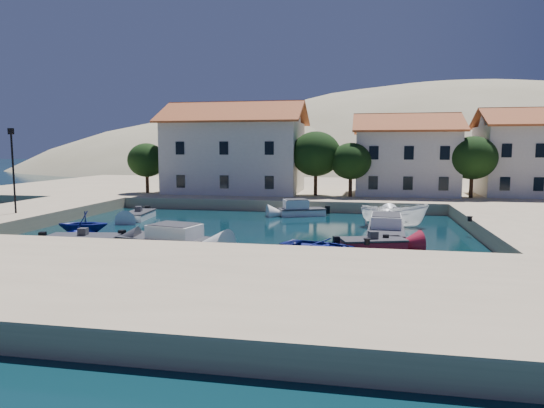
{
  "coord_description": "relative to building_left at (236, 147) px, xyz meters",
  "views": [
    {
      "loc": [
        7.74,
        -23.38,
        5.81
      ],
      "look_at": [
        1.67,
        8.79,
        2.0
      ],
      "focal_mm": 32.0,
      "sensor_mm": 36.0,
      "label": 1
    }
  ],
  "objects": [
    {
      "name": "trees",
      "position": [
        10.51,
        -2.54,
        -1.1
      ],
      "size": [
        37.3,
        5.3,
        6.45
      ],
      "color": "#382314",
      "rests_on": "quay_north"
    },
    {
      "name": "building_right",
      "position": [
        30.0,
        2.0,
        -0.46
      ],
      "size": [
        9.45,
        8.4,
        8.8
      ],
      "color": "beige",
      "rests_on": "quay_north"
    },
    {
      "name": "motorboat_white_ne",
      "position": [
        16.43,
        -11.67,
        -5.64
      ],
      "size": [
        2.25,
        3.82,
        1.25
      ],
      "rotation": [
        0.0,
        0.0,
        1.73
      ],
      "color": "white",
      "rests_on": "ground"
    },
    {
      "name": "motorboat_red_se",
      "position": [
        14.37,
        -23.4,
        -5.64
      ],
      "size": [
        4.0,
        2.67,
        1.25
      ],
      "rotation": [
        0.0,
        0.0,
        0.31
      ],
      "color": "maroon",
      "rests_on": "ground"
    },
    {
      "name": "motorboat_grey_sw",
      "position": [
        -2.63,
        -25.49,
        -5.64
      ],
      "size": [
        4.46,
        2.48,
        1.25
      ],
      "rotation": [
        0.0,
        0.0,
        0.15
      ],
      "color": "#37363C",
      "rests_on": "ground"
    },
    {
      "name": "cabin_cruiser_east",
      "position": [
        15.25,
        -19.63,
        -5.46
      ],
      "size": [
        2.53,
        5.74,
        1.6
      ],
      "rotation": [
        0.0,
        0.0,
        1.53
      ],
      "color": "white",
      "rests_on": "ground"
    },
    {
      "name": "quay_north",
      "position": [
        8.0,
        10.0,
        -5.44
      ],
      "size": [
        80.0,
        36.0,
        1.0
      ],
      "primitive_type": "cube",
      "color": "tan",
      "rests_on": "ground"
    },
    {
      "name": "building_mid",
      "position": [
        18.0,
        1.0,
        -0.71
      ],
      "size": [
        10.5,
        8.4,
        8.3
      ],
      "color": "beige",
      "rests_on": "quay_north"
    },
    {
      "name": "rowboat_west",
      "position": [
        -4.89,
        -21.86,
        -5.94
      ],
      "size": [
        3.84,
        3.53,
        1.7
      ],
      "primitive_type": "imported",
      "rotation": [
        0.0,
        0.0,
        -1.31
      ],
      "color": "navy",
      "rests_on": "ground"
    },
    {
      "name": "rowboat_south",
      "position": [
        11.76,
        -25.49,
        -5.94
      ],
      "size": [
        6.03,
        5.28,
        1.04
      ],
      "primitive_type": "imported",
      "rotation": [
        0.0,
        0.0,
        1.16
      ],
      "color": "navy",
      "rests_on": "ground"
    },
    {
      "name": "building_left",
      "position": [
        0.0,
        0.0,
        0.0
      ],
      "size": [
        14.7,
        9.45,
        9.7
      ],
      "color": "beige",
      "rests_on": "quay_north"
    },
    {
      "name": "boat_east",
      "position": [
        16.05,
        -14.94,
        -5.94
      ],
      "size": [
        4.95,
        1.98,
        1.89
      ],
      "primitive_type": "imported",
      "rotation": [
        0.0,
        0.0,
        1.6
      ],
      "color": "white",
      "rests_on": "ground"
    },
    {
      "name": "quay_south",
      "position": [
        6.0,
        -34.0,
        -5.44
      ],
      "size": [
        52.0,
        12.0,
        1.0
      ],
      "primitive_type": "cube",
      "color": "tan",
      "rests_on": "ground"
    },
    {
      "name": "hills",
      "position": [
        26.64,
        95.62,
        -29.34
      ],
      "size": [
        254.0,
        176.0,
        99.0
      ],
      "color": "tan",
      "rests_on": "ground"
    },
    {
      "name": "cabin_cruiser_north",
      "position": [
        8.61,
        -10.32,
        -5.46
      ],
      "size": [
        4.23,
        2.98,
        1.6
      ],
      "rotation": [
        0.0,
        0.0,
        3.52
      ],
      "color": "white",
      "rests_on": "ground"
    },
    {
      "name": "bollards",
      "position": [
        8.8,
        -24.13,
        -4.79
      ],
      "size": [
        29.36,
        9.56,
        0.3
      ],
      "color": "black",
      "rests_on": "ground"
    },
    {
      "name": "ground",
      "position": [
        6.0,
        -28.0,
        -5.94
      ],
      "size": [
        400.0,
        400.0,
        0.0
      ],
      "primitive_type": "plane",
      "color": "black",
      "rests_on": "ground"
    },
    {
      "name": "quay_west",
      "position": [
        -13.0,
        -18.0,
        -5.44
      ],
      "size": [
        8.0,
        20.0,
        1.0
      ],
      "primitive_type": "cube",
      "color": "tan",
      "rests_on": "ground"
    },
    {
      "name": "lamppost",
      "position": [
        -11.5,
        -20.0,
        -1.18
      ],
      "size": [
        0.35,
        0.25,
        6.22
      ],
      "color": "black",
      "rests_on": "quay_west"
    },
    {
      "name": "motorboat_white_west",
      "position": [
        -4.29,
        -14.79,
        -5.64
      ],
      "size": [
        2.12,
        4.01,
        1.25
      ],
      "rotation": [
        0.0,
        0.0,
        -1.46
      ],
      "color": "white",
      "rests_on": "ground"
    },
    {
      "name": "cabin_cruiser_south",
      "position": [
        2.37,
        -25.13,
        -5.46
      ],
      "size": [
        5.8,
        3.54,
        1.6
      ],
      "rotation": [
        0.0,
        0.0,
        -0.24
      ],
      "color": "white",
      "rests_on": "ground"
    }
  ]
}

